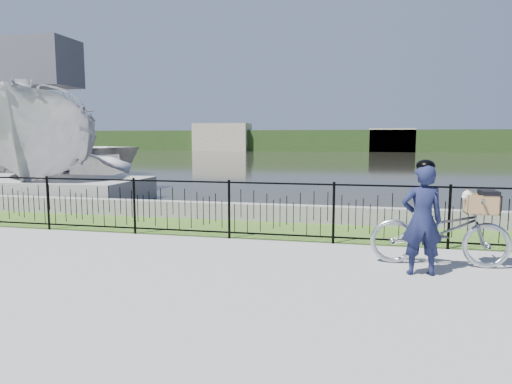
% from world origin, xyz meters
% --- Properties ---
extents(ground, '(120.00, 120.00, 0.00)m').
position_xyz_m(ground, '(0.00, 0.00, 0.00)').
color(ground, gray).
rests_on(ground, ground).
extents(grass_strip, '(60.00, 2.00, 0.01)m').
position_xyz_m(grass_strip, '(0.00, 2.60, 0.00)').
color(grass_strip, '#3F661F').
rests_on(grass_strip, ground).
extents(water, '(120.00, 120.00, 0.00)m').
position_xyz_m(water, '(0.00, 33.00, 0.00)').
color(water, black).
rests_on(water, ground).
extents(quay_wall, '(60.00, 0.30, 0.40)m').
position_xyz_m(quay_wall, '(0.00, 3.60, 0.20)').
color(quay_wall, gray).
rests_on(quay_wall, ground).
extents(fence, '(14.00, 0.06, 1.15)m').
position_xyz_m(fence, '(0.00, 1.60, 0.58)').
color(fence, black).
rests_on(fence, ground).
extents(far_treeline, '(120.00, 6.00, 3.00)m').
position_xyz_m(far_treeline, '(0.00, 60.00, 1.50)').
color(far_treeline, '#264118').
rests_on(far_treeline, ground).
extents(far_building_left, '(8.00, 4.00, 4.00)m').
position_xyz_m(far_building_left, '(-18.00, 58.00, 2.00)').
color(far_building_left, '#A79D86').
rests_on(far_building_left, ground).
extents(far_building_right, '(6.00, 3.00, 3.20)m').
position_xyz_m(far_building_right, '(6.00, 58.50, 1.60)').
color(far_building_right, '#A79D86').
rests_on(far_building_right, ground).
extents(bicycle_rig, '(2.04, 0.71, 1.19)m').
position_xyz_m(bicycle_rig, '(2.67, 0.49, 0.55)').
color(bicycle_rig, '#A5AAB1').
rests_on(bicycle_rig, ground).
extents(cyclist, '(0.62, 0.45, 1.65)m').
position_xyz_m(cyclist, '(2.32, -0.08, 0.82)').
color(cyclist, '#151A3B').
rests_on(cyclist, ground).
extents(boat_near, '(7.04, 9.55, 5.27)m').
position_xyz_m(boat_near, '(-9.19, 7.20, 1.87)').
color(boat_near, '#BEBEBE').
rests_on(boat_near, water).
extents(boat_far, '(12.90, 14.02, 2.37)m').
position_xyz_m(boat_far, '(-14.24, 11.37, 1.19)').
color(boat_far, '#BEBEBE').
rests_on(boat_far, water).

